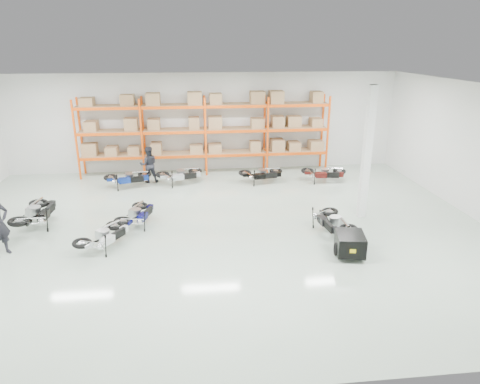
{
  "coord_description": "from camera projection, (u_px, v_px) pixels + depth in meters",
  "views": [
    {
      "loc": [
        -0.55,
        -12.84,
        5.76
      ],
      "look_at": [
        0.92,
        0.38,
        1.1
      ],
      "focal_mm": 32.0,
      "sensor_mm": 36.0,
      "label": 1
    }
  ],
  "objects": [
    {
      "name": "moto_back_b",
      "position": [
        180.0,
        172.0,
        18.27
      ],
      "size": [
        1.9,
        1.31,
        1.12
      ],
      "primitive_type": null,
      "rotation": [
        0.0,
        -0.09,
        1.85
      ],
      "color": "#ACB0B6",
      "rests_on": "ground"
    },
    {
      "name": "trailer",
      "position": [
        350.0,
        244.0,
        12.07
      ],
      "size": [
        0.93,
        1.66,
        0.68
      ],
      "rotation": [
        0.0,
        0.0,
        -0.19
      ],
      "color": "black",
      "rests_on": "ground"
    },
    {
      "name": "person_back",
      "position": [
        149.0,
        165.0,
        18.41
      ],
      "size": [
        0.86,
        0.72,
        1.58
      ],
      "primitive_type": "imported",
      "rotation": [
        0.0,
        0.0,
        3.31
      ],
      "color": "#22232A",
      "rests_on": "ground"
    },
    {
      "name": "moto_back_a",
      "position": [
        128.0,
        175.0,
        17.87
      ],
      "size": [
        1.83,
        1.18,
        1.09
      ],
      "primitive_type": null,
      "rotation": [
        0.0,
        -0.09,
        1.78
      ],
      "color": "navy",
      "rests_on": "ground"
    },
    {
      "name": "moto_back_d",
      "position": [
        324.0,
        170.0,
        18.56
      ],
      "size": [
        1.78,
        1.06,
        1.08
      ],
      "primitive_type": null,
      "rotation": [
        0.0,
        -0.09,
        1.43
      ],
      "color": "#46100E",
      "rests_on": "ground"
    },
    {
      "name": "moto_blue_centre",
      "position": [
        137.0,
        211.0,
        14.11
      ],
      "size": [
        1.27,
        1.8,
        1.06
      ],
      "primitive_type": null,
      "rotation": [
        0.0,
        -0.09,
        2.83
      ],
      "color": "#070A4D",
      "rests_on": "ground"
    },
    {
      "name": "pallet_rack",
      "position": [
        205.0,
        125.0,
        19.31
      ],
      "size": [
        11.28,
        0.98,
        3.62
      ],
      "color": "#F14F0C",
      "rests_on": "ground"
    },
    {
      "name": "moto_silver_left",
      "position": [
        104.0,
        233.0,
        12.52
      ],
      "size": [
        1.54,
        1.81,
        1.05
      ],
      "primitive_type": null,
      "rotation": [
        0.0,
        -0.09,
        2.59
      ],
      "color": "silver",
      "rests_on": "ground"
    },
    {
      "name": "structural_column",
      "position": [
        367.0,
        154.0,
        14.27
      ],
      "size": [
        0.25,
        0.25,
        4.5
      ],
      "primitive_type": "cube",
      "color": "white",
      "rests_on": "ground"
    },
    {
      "name": "room",
      "position": [
        212.0,
        162.0,
        13.26
      ],
      "size": [
        18.0,
        18.0,
        18.0
      ],
      "color": "#AABEAA",
      "rests_on": "ground"
    },
    {
      "name": "moto_back_c",
      "position": [
        262.0,
        171.0,
        18.42
      ],
      "size": [
        1.77,
        1.03,
        1.09
      ],
      "primitive_type": null,
      "rotation": [
        0.0,
        -0.09,
        1.69
      ],
      "color": "black",
      "rests_on": "ground"
    },
    {
      "name": "moto_black_far_left",
      "position": [
        36.0,
        209.0,
        14.05
      ],
      "size": [
        1.07,
        1.97,
        1.24
      ],
      "primitive_type": null,
      "rotation": [
        0.0,
        -0.09,
        3.08
      ],
      "color": "black",
      "rests_on": "ground"
    },
    {
      "name": "moto_touring_right",
      "position": [
        333.0,
        218.0,
        13.53
      ],
      "size": [
        1.0,
        1.77,
        1.09
      ],
      "primitive_type": null,
      "rotation": [
        0.0,
        -0.09,
        0.1
      ],
      "color": "black",
      "rests_on": "ground"
    }
  ]
}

